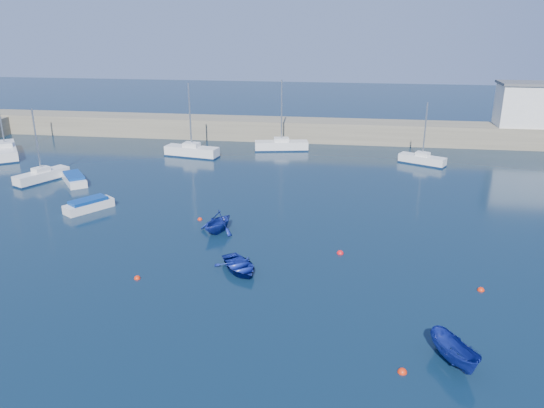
# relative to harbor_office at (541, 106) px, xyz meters

# --- Properties ---
(ground) EXTENTS (220.00, 220.00, 0.00)m
(ground) POSITION_rel_harbor_office_xyz_m (-30.00, -46.00, -5.10)
(ground) COLOR #0B1F32
(ground) RESTS_ON ground
(back_wall) EXTENTS (96.00, 4.50, 2.60)m
(back_wall) POSITION_rel_harbor_office_xyz_m (-30.00, 0.00, -3.80)
(back_wall) COLOR #736C58
(back_wall) RESTS_ON ground
(harbor_office) EXTENTS (10.00, 4.00, 5.00)m
(harbor_office) POSITION_rel_harbor_office_xyz_m (0.00, 0.00, 0.00)
(harbor_office) COLOR silver
(harbor_office) RESTS_ON back_wall
(sailboat_3) EXTENTS (3.72, 5.46, 7.16)m
(sailboat_3) POSITION_rel_harbor_office_xyz_m (-52.69, -22.18, -4.54)
(sailboat_3) COLOR silver
(sailboat_3) RESTS_ON ground
(sailboat_4) EXTENTS (6.38, 7.61, 10.17)m
(sailboat_4) POSITION_rel_harbor_office_xyz_m (-62.32, -13.44, -4.45)
(sailboat_4) COLOR silver
(sailboat_4) RESTS_ON ground
(sailboat_5) EXTENTS (6.50, 2.92, 8.38)m
(sailboat_5) POSITION_rel_harbor_office_xyz_m (-40.84, -10.59, -4.45)
(sailboat_5) COLOR silver
(sailboat_5) RESTS_ON ground
(sailboat_6) EXTENTS (6.59, 2.97, 8.41)m
(sailboat_6) POSITION_rel_harbor_office_xyz_m (-30.96, -6.08, -4.49)
(sailboat_6) COLOR silver
(sailboat_6) RESTS_ON ground
(sailboat_7) EXTENTS (5.10, 3.61, 6.74)m
(sailboat_7) POSITION_rel_harbor_office_xyz_m (-14.84, -10.29, -4.56)
(sailboat_7) COLOR silver
(sailboat_7) RESTS_ON ground
(motorboat_1) EXTENTS (3.48, 4.11, 0.99)m
(motorboat_1) POSITION_rel_harbor_office_xyz_m (-44.32, -29.25, -4.64)
(motorboat_1) COLOR silver
(motorboat_1) RESTS_ON ground
(motorboat_2) EXTENTS (4.01, 4.48, 0.92)m
(motorboat_2) POSITION_rel_harbor_office_xyz_m (-49.27, -22.27, -4.67)
(motorboat_2) COLOR silver
(motorboat_2) RESTS_ON ground
(dinghy_center) EXTENTS (4.13, 4.36, 0.73)m
(dinghy_center) POSITION_rel_harbor_office_xyz_m (-29.56, -38.55, -4.73)
(dinghy_center) COLOR navy
(dinghy_center) RESTS_ON ground
(dinghy_left) EXTENTS (3.75, 3.99, 1.68)m
(dinghy_left) POSITION_rel_harbor_office_xyz_m (-32.44, -32.42, -4.26)
(dinghy_left) COLOR navy
(dinghy_left) RESTS_ON ground
(dinghy_right) EXTENTS (2.56, 3.49, 1.27)m
(dinghy_right) POSITION_rel_harbor_office_xyz_m (-17.70, -46.53, -4.47)
(dinghy_right) COLOR navy
(dinghy_right) RESTS_ON ground
(buoy_0) EXTENTS (0.40, 0.40, 0.40)m
(buoy_0) POSITION_rel_harbor_office_xyz_m (-35.64, -40.46, -5.10)
(buoy_0) COLOR red
(buoy_0) RESTS_ON ground
(buoy_1) EXTENTS (0.48, 0.48, 0.48)m
(buoy_1) POSITION_rel_harbor_office_xyz_m (-23.22, -34.95, -5.10)
(buoy_1) COLOR red
(buoy_1) RESTS_ON ground
(buoy_2) EXTENTS (0.42, 0.42, 0.42)m
(buoy_2) POSITION_rel_harbor_office_xyz_m (-14.81, -38.98, -5.10)
(buoy_2) COLOR red
(buoy_2) RESTS_ON ground
(buoy_3) EXTENTS (0.38, 0.38, 0.38)m
(buoy_3) POSITION_rel_harbor_office_xyz_m (-34.50, -30.10, -5.10)
(buoy_3) COLOR red
(buoy_3) RESTS_ON ground
(buoy_5) EXTENTS (0.44, 0.44, 0.44)m
(buoy_5) POSITION_rel_harbor_office_xyz_m (-20.12, -47.51, -5.10)
(buoy_5) COLOR red
(buoy_5) RESTS_ON ground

